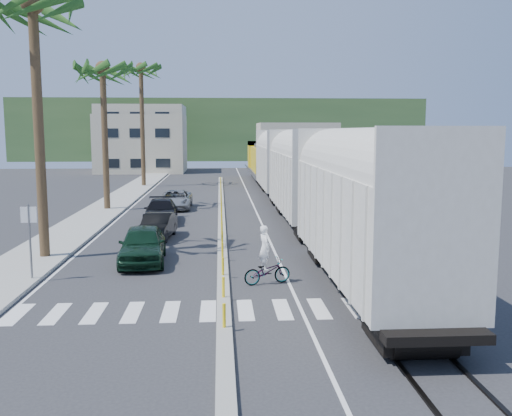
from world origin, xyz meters
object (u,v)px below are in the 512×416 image
(street_sign, at_px, (30,231))
(cyclist, at_px, (267,266))
(car_second, at_px, (158,226))
(car_lead, at_px, (143,244))

(street_sign, bearing_deg, cyclist, -5.47)
(street_sign, bearing_deg, car_second, 65.82)
(cyclist, bearing_deg, car_lead, 35.43)
(street_sign, distance_m, car_lead, 4.97)
(cyclist, bearing_deg, car_second, 10.26)
(street_sign, distance_m, cyclist, 9.07)
(car_second, relative_size, cyclist, 1.89)
(car_second, xyz_separation_m, cyclist, (5.07, -9.48, 0.02))
(street_sign, bearing_deg, car_lead, 37.84)
(street_sign, distance_m, car_second, 9.54)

